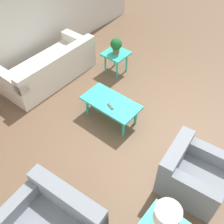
{
  "coord_description": "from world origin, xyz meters",
  "views": [
    {
      "loc": [
        -1.67,
        2.65,
        3.67
      ],
      "look_at": [
        0.25,
        0.32,
        0.55
      ],
      "focal_mm": 42.0,
      "sensor_mm": 36.0,
      "label": 1
    }
  ],
  "objects_px": {
    "potted_plant": "(116,45)",
    "armchair": "(191,174)",
    "side_table_plant": "(116,56)",
    "sofa": "(51,69)",
    "table_lamp": "(167,217)",
    "coffee_table": "(111,104)"
  },
  "relations": [
    {
      "from": "table_lamp",
      "to": "side_table_plant",
      "type": "bearing_deg",
      "value": -42.49
    },
    {
      "from": "sofa",
      "to": "armchair",
      "type": "distance_m",
      "value": 3.57
    },
    {
      "from": "armchair",
      "to": "table_lamp",
      "type": "distance_m",
      "value": 1.1
    },
    {
      "from": "armchair",
      "to": "table_lamp",
      "type": "height_order",
      "value": "table_lamp"
    },
    {
      "from": "side_table_plant",
      "to": "table_lamp",
      "type": "bearing_deg",
      "value": 137.51
    },
    {
      "from": "sofa",
      "to": "side_table_plant",
      "type": "relative_size",
      "value": 4.09
    },
    {
      "from": "coffee_table",
      "to": "potted_plant",
      "type": "distance_m",
      "value": 1.5
    },
    {
      "from": "coffee_table",
      "to": "sofa",
      "type": "bearing_deg",
      "value": -2.8
    },
    {
      "from": "potted_plant",
      "to": "table_lamp",
      "type": "relative_size",
      "value": 0.76
    },
    {
      "from": "sofa",
      "to": "armchair",
      "type": "height_order",
      "value": "armchair"
    },
    {
      "from": "armchair",
      "to": "coffee_table",
      "type": "relative_size",
      "value": 0.89
    },
    {
      "from": "side_table_plant",
      "to": "potted_plant",
      "type": "xyz_separation_m",
      "value": [
        0.0,
        -0.0,
        0.27
      ]
    },
    {
      "from": "armchair",
      "to": "table_lamp",
      "type": "bearing_deg",
      "value": 179.97
    },
    {
      "from": "sofa",
      "to": "armchair",
      "type": "xyz_separation_m",
      "value": [
        -3.55,
        0.42,
        0.02
      ]
    },
    {
      "from": "armchair",
      "to": "table_lamp",
      "type": "relative_size",
      "value": 2.09
    },
    {
      "from": "sofa",
      "to": "table_lamp",
      "type": "xyz_separation_m",
      "value": [
        -3.65,
        1.4,
        0.5
      ]
    },
    {
      "from": "potted_plant",
      "to": "side_table_plant",
      "type": "bearing_deg",
      "value": 135.0
    },
    {
      "from": "side_table_plant",
      "to": "potted_plant",
      "type": "height_order",
      "value": "potted_plant"
    },
    {
      "from": "side_table_plant",
      "to": "armchair",
      "type": "bearing_deg",
      "value": 149.97
    },
    {
      "from": "armchair",
      "to": "side_table_plant",
      "type": "height_order",
      "value": "armchair"
    },
    {
      "from": "potted_plant",
      "to": "armchair",
      "type": "bearing_deg",
      "value": 149.97
    },
    {
      "from": "sofa",
      "to": "table_lamp",
      "type": "height_order",
      "value": "table_lamp"
    }
  ]
}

